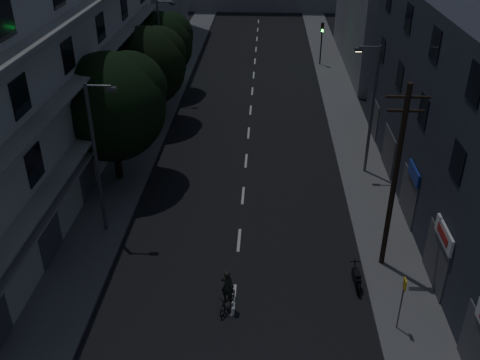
# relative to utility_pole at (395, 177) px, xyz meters

# --- Properties ---
(ground) EXTENTS (160.00, 160.00, 0.00)m
(ground) POSITION_rel_utility_pole_xyz_m (-6.96, 15.68, -4.87)
(ground) COLOR black
(ground) RESTS_ON ground
(sidewalk_left) EXTENTS (3.00, 90.00, 0.15)m
(sidewalk_left) POSITION_rel_utility_pole_xyz_m (-14.46, 15.68, -4.79)
(sidewalk_left) COLOR #565659
(sidewalk_left) RESTS_ON ground
(sidewalk_right) EXTENTS (3.00, 90.00, 0.15)m
(sidewalk_right) POSITION_rel_utility_pole_xyz_m (0.54, 15.68, -4.79)
(sidewalk_right) COLOR #565659
(sidewalk_right) RESTS_ON ground
(lane_markings) EXTENTS (0.15, 60.50, 0.01)m
(lane_markings) POSITION_rel_utility_pole_xyz_m (-6.96, 21.93, -4.86)
(lane_markings) COLOR beige
(lane_markings) RESTS_ON ground
(building_left) EXTENTS (7.00, 36.00, 14.00)m
(building_left) POSITION_rel_utility_pole_xyz_m (-18.94, 8.68, 2.13)
(building_left) COLOR #B4B5AF
(building_left) RESTS_ON ground
(building_right) EXTENTS (6.19, 28.00, 11.00)m
(building_right) POSITION_rel_utility_pole_xyz_m (5.03, 4.67, 0.63)
(building_right) COLOR #282C37
(building_right) RESTS_ON ground
(tree_near) EXTENTS (6.36, 6.36, 7.85)m
(tree_near) POSITION_rel_utility_pole_xyz_m (-14.61, 7.75, 0.19)
(tree_near) COLOR black
(tree_near) RESTS_ON sidewalk_left
(tree_mid) EXTENTS (5.82, 5.82, 7.17)m
(tree_mid) POSITION_rel_utility_pole_xyz_m (-14.49, 16.78, -0.24)
(tree_mid) COLOR black
(tree_mid) RESTS_ON sidewalk_left
(tree_far) EXTENTS (5.48, 5.48, 6.77)m
(tree_far) POSITION_rel_utility_pole_xyz_m (-14.68, 23.51, -0.47)
(tree_far) COLOR black
(tree_far) RESTS_ON sidewalk_left
(traffic_signal_far_right) EXTENTS (0.28, 0.37, 4.10)m
(traffic_signal_far_right) POSITION_rel_utility_pole_xyz_m (-0.42, 31.97, -1.77)
(traffic_signal_far_right) COLOR black
(traffic_signal_far_right) RESTS_ON sidewalk_right
(traffic_signal_far_left) EXTENTS (0.28, 0.37, 4.10)m
(traffic_signal_far_left) POSITION_rel_utility_pole_xyz_m (-13.60, 29.27, -1.77)
(traffic_signal_far_left) COLOR black
(traffic_signal_far_left) RESTS_ON sidewalk_left
(street_lamp_left_near) EXTENTS (1.51, 0.25, 8.00)m
(street_lamp_left_near) POSITION_rel_utility_pole_xyz_m (-13.90, 2.13, -0.27)
(street_lamp_left_near) COLOR #515458
(street_lamp_left_near) RESTS_ON sidewalk_left
(street_lamp_right) EXTENTS (1.51, 0.25, 8.00)m
(street_lamp_right) POSITION_rel_utility_pole_xyz_m (0.50, 9.38, -0.27)
(street_lamp_right) COLOR #56585D
(street_lamp_right) RESTS_ON sidewalk_right
(street_lamp_left_far) EXTENTS (1.51, 0.25, 8.00)m
(street_lamp_left_far) POSITION_rel_utility_pole_xyz_m (-14.27, 21.72, -0.27)
(street_lamp_left_far) COLOR #53555A
(street_lamp_left_far) RESTS_ON sidewalk_left
(utility_pole) EXTENTS (1.80, 0.24, 9.00)m
(utility_pole) POSITION_rel_utility_pole_xyz_m (0.00, 0.00, 0.00)
(utility_pole) COLOR black
(utility_pole) RESTS_ON sidewalk_right
(bus_stop_sign) EXTENTS (0.06, 0.35, 2.52)m
(bus_stop_sign) POSITION_rel_utility_pole_xyz_m (-0.16, -4.33, -2.98)
(bus_stop_sign) COLOR #595B60
(bus_stop_sign) RESTS_ON sidewalk_right
(motorcycle) EXTENTS (0.50, 1.72, 1.10)m
(motorcycle) POSITION_rel_utility_pole_xyz_m (-1.45, -1.63, -4.43)
(motorcycle) COLOR black
(motorcycle) RESTS_ON ground
(cyclist) EXTENTS (1.04, 1.69, 2.02)m
(cyclist) POSITION_rel_utility_pole_xyz_m (-7.19, -3.36, -4.19)
(cyclist) COLOR black
(cyclist) RESTS_ON ground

